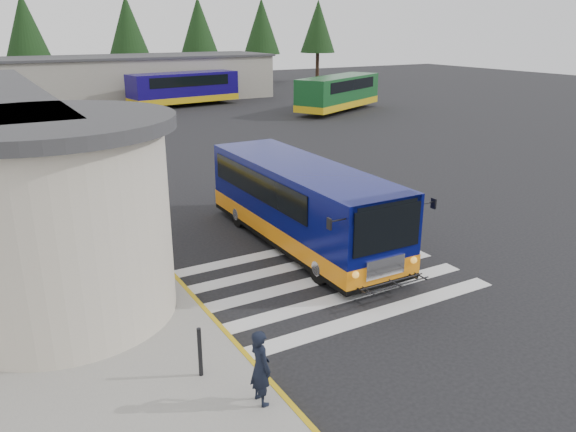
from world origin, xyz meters
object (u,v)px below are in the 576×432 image
far_bus_a (184,87)px  bollard (200,352)px  far_bus_b (338,92)px  transit_bus (302,207)px  pedestrian_a (260,367)px  pedestrian_b (153,282)px

far_bus_a → bollard: bearing=153.1°
bollard → far_bus_b: bearing=51.2°
transit_bus → far_bus_a: (8.29, 34.03, 0.37)m
transit_bus → far_bus_b: (18.36, 24.41, 0.36)m
pedestrian_a → pedestrian_b: 4.35m
pedestrian_a → bollard: size_ratio=1.41×
far_bus_b → transit_bus: bearing=116.4°
transit_bus → pedestrian_a: (-5.04, -6.88, -0.37)m
transit_bus → far_bus_a: bearing=76.9°
transit_bus → pedestrian_b: (-5.74, -2.58, -0.27)m
pedestrian_b → bollard: 2.96m
bollard → far_bus_a: size_ratio=0.11×
far_bus_b → bollard: bearing=114.5°
transit_bus → far_bus_b: far_bus_b is taller
bollard → far_bus_b: (24.06, 29.93, 0.94)m
pedestrian_a → far_bus_a: bearing=-22.0°
bollard → pedestrian_a: bearing=-64.1°
transit_bus → pedestrian_b: transit_bus is taller
transit_bus → far_bus_b: size_ratio=0.96×
pedestrian_b → far_bus_a: bearing=147.8°
transit_bus → bollard: size_ratio=8.88×
transit_bus → pedestrian_b: bearing=-155.2°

